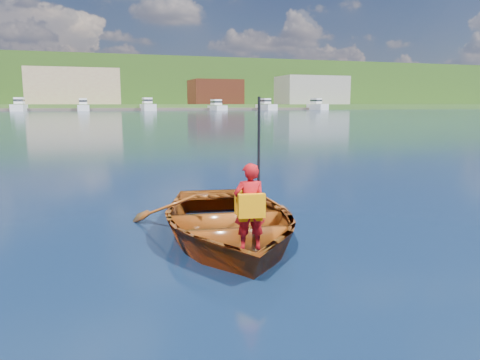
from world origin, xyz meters
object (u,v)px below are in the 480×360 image
object	(u,v)px
child_paddler	(250,206)
marina_yachts	(113,106)
rowboat	(227,221)
dock	(91,109)

from	to	relation	value
child_paddler	marina_yachts	xyz separation A→B (m)	(5.87, 145.23, 0.72)
child_paddler	marina_yachts	bearing A→B (deg)	87.69
rowboat	child_paddler	distance (m)	1.00
rowboat	marina_yachts	world-z (taller)	marina_yachts
child_paddler	dock	bearing A→B (deg)	90.25
marina_yachts	child_paddler	bearing A→B (deg)	-92.31
dock	marina_yachts	size ratio (longest dim) A/B	1.14
rowboat	marina_yachts	size ratio (longest dim) A/B	0.03
dock	rowboat	bearing A→B (deg)	-89.76
rowboat	child_paddler	world-z (taller)	child_paddler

